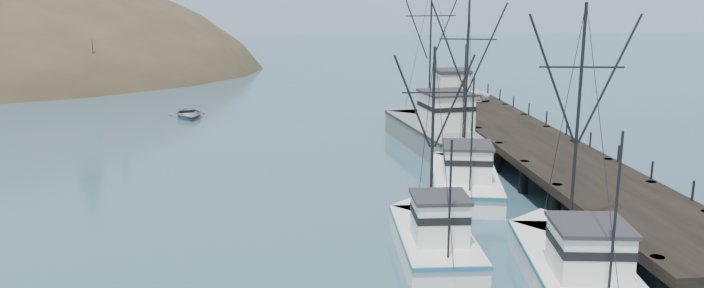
% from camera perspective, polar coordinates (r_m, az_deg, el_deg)
% --- Properties ---
extents(ground, '(400.00, 400.00, 0.00)m').
position_cam_1_polar(ground, '(30.20, 0.11, -10.80)').
color(ground, '#2D4E65').
rests_on(ground, ground).
extents(pier, '(6.00, 44.00, 2.00)m').
position_cam_1_polar(pier, '(47.78, 15.08, -0.18)').
color(pier, black).
rests_on(pier, ground).
extents(distant_ridge, '(360.00, 40.00, 26.00)m').
position_cam_1_polar(distant_ridge, '(198.29, -1.92, 9.39)').
color(distant_ridge, '#9EB2C6').
rests_on(distant_ridge, ground).
extents(distant_ridge_far, '(180.00, 25.00, 18.00)m').
position_cam_1_polar(distant_ridge_far, '(216.09, -15.71, 9.22)').
color(distant_ridge_far, silver).
rests_on(distant_ridge_far, ground).
extents(moored_sailboats, '(19.11, 16.37, 6.35)m').
position_cam_1_polar(moored_sailboats, '(92.19, -26.16, 4.23)').
color(moored_sailboats, white).
rests_on(moored_sailboats, ground).
extents(trawler_near, '(5.22, 11.93, 11.92)m').
position_cam_1_polar(trawler_near, '(30.35, 18.01, -9.66)').
color(trawler_near, white).
rests_on(trawler_near, ground).
extents(trawler_mid, '(3.60, 9.78, 9.91)m').
position_cam_1_polar(trawler_mid, '(32.21, 6.77, -7.77)').
color(trawler_mid, white).
rests_on(trawler_mid, ground).
extents(trawler_far, '(5.69, 11.97, 12.08)m').
position_cam_1_polar(trawler_far, '(42.33, 9.32, -2.78)').
color(trawler_far, white).
rests_on(trawler_far, ground).
extents(work_vessel, '(6.43, 15.67, 13.04)m').
position_cam_1_polar(work_vessel, '(53.88, 6.92, 1.13)').
color(work_vessel, slate).
rests_on(work_vessel, ground).
extents(pier_shed, '(3.00, 3.20, 2.80)m').
position_cam_1_polar(pier_shed, '(63.97, 8.29, 4.94)').
color(pier_shed, silver).
rests_on(pier_shed, pier).
extents(pickup_truck, '(5.52, 3.20, 1.45)m').
position_cam_1_polar(pickup_truck, '(63.64, 9.05, 4.24)').
color(pickup_truck, white).
rests_on(pickup_truck, pier).
extents(motorboat, '(4.58, 5.63, 1.02)m').
position_cam_1_polar(motorboat, '(67.24, -13.41, 2.15)').
color(motorboat, slate).
rests_on(motorboat, ground).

